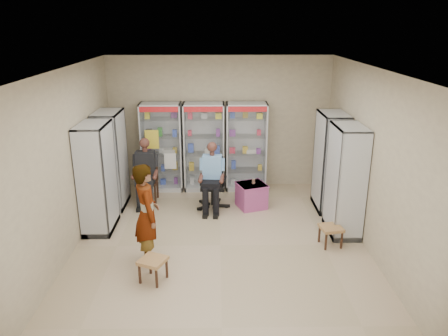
{
  "coord_description": "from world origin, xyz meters",
  "views": [
    {
      "loc": [
        -0.04,
        -6.75,
        3.7
      ],
      "look_at": [
        0.07,
        0.7,
        1.18
      ],
      "focal_mm": 35.0,
      "sensor_mm": 36.0,
      "label": 1
    }
  ],
  "objects_px": {
    "cabinet_right_far": "(330,162)",
    "seated_shopkeeper": "(212,178)",
    "wooden_chair": "(147,181)",
    "cabinet_back_mid": "(204,147)",
    "cabinet_right_near": "(345,181)",
    "woven_stool_a": "(330,236)",
    "cabinet_left_near": "(97,178)",
    "cabinet_left_far": "(111,160)",
    "cabinet_back_right": "(246,147)",
    "office_chair": "(212,184)",
    "cabinet_back_left": "(162,147)",
    "woven_stool_b": "(153,270)",
    "standing_man": "(147,215)",
    "pink_trunk": "(251,196)"
  },
  "relations": [
    {
      "from": "cabinet_right_far",
      "to": "wooden_chair",
      "type": "xyz_separation_m",
      "value": [
        -3.78,
        0.4,
        -0.53
      ]
    },
    {
      "from": "cabinet_back_mid",
      "to": "cabinet_right_near",
      "type": "distance_m",
      "value": 3.41
    },
    {
      "from": "cabinet_right_near",
      "to": "woven_stool_a",
      "type": "bearing_deg",
      "value": 147.46
    },
    {
      "from": "wooden_chair",
      "to": "woven_stool_a",
      "type": "xyz_separation_m",
      "value": [
        3.45,
        -2.02,
        -0.29
      ]
    },
    {
      "from": "pink_trunk",
      "to": "standing_man",
      "type": "height_order",
      "value": "standing_man"
    },
    {
      "from": "wooden_chair",
      "to": "woven_stool_b",
      "type": "distance_m",
      "value": 3.12
    },
    {
      "from": "wooden_chair",
      "to": "standing_man",
      "type": "distance_m",
      "value": 2.58
    },
    {
      "from": "cabinet_left_far",
      "to": "cabinet_left_near",
      "type": "distance_m",
      "value": 1.1
    },
    {
      "from": "cabinet_back_mid",
      "to": "cabinet_left_far",
      "type": "distance_m",
      "value": 2.1
    },
    {
      "from": "cabinet_right_near",
      "to": "wooden_chair",
      "type": "relative_size",
      "value": 2.13
    },
    {
      "from": "cabinet_left_far",
      "to": "standing_man",
      "type": "xyz_separation_m",
      "value": [
        1.08,
        -2.32,
        -0.17
      ]
    },
    {
      "from": "cabinet_left_far",
      "to": "cabinet_left_near",
      "type": "bearing_deg",
      "value": -0.0
    },
    {
      "from": "cabinet_right_far",
      "to": "cabinet_right_near",
      "type": "height_order",
      "value": "same"
    },
    {
      "from": "cabinet_back_right",
      "to": "cabinet_right_near",
      "type": "height_order",
      "value": "same"
    },
    {
      "from": "cabinet_back_left",
      "to": "cabinet_left_far",
      "type": "relative_size",
      "value": 1.0
    },
    {
      "from": "woven_stool_b",
      "to": "office_chair",
      "type": "bearing_deg",
      "value": 72.35
    },
    {
      "from": "woven_stool_a",
      "to": "cabinet_back_left",
      "type": "bearing_deg",
      "value": 139.35
    },
    {
      "from": "cabinet_right_far",
      "to": "cabinet_right_near",
      "type": "xyz_separation_m",
      "value": [
        0.0,
        -1.1,
        0.0
      ]
    },
    {
      "from": "cabinet_back_left",
      "to": "cabinet_left_near",
      "type": "bearing_deg",
      "value": -114.61
    },
    {
      "from": "wooden_chair",
      "to": "cabinet_left_near",
      "type": "bearing_deg",
      "value": -117.61
    },
    {
      "from": "seated_shopkeeper",
      "to": "pink_trunk",
      "type": "xyz_separation_m",
      "value": [
        0.81,
        0.06,
        -0.41
      ]
    },
    {
      "from": "cabinet_left_far",
      "to": "office_chair",
      "type": "xyz_separation_m",
      "value": [
        2.08,
        -0.16,
        -0.47
      ]
    },
    {
      "from": "cabinet_left_near",
      "to": "seated_shopkeeper",
      "type": "distance_m",
      "value": 2.28
    },
    {
      "from": "woven_stool_a",
      "to": "woven_stool_b",
      "type": "height_order",
      "value": "woven_stool_b"
    },
    {
      "from": "woven_stool_a",
      "to": "woven_stool_b",
      "type": "relative_size",
      "value": 0.98
    },
    {
      "from": "cabinet_right_far",
      "to": "cabinet_back_right",
      "type": "bearing_deg",
      "value": 55.27
    },
    {
      "from": "cabinet_right_far",
      "to": "seated_shopkeeper",
      "type": "bearing_deg",
      "value": 90.34
    },
    {
      "from": "woven_stool_b",
      "to": "standing_man",
      "type": "height_order",
      "value": "standing_man"
    },
    {
      "from": "pink_trunk",
      "to": "cabinet_right_far",
      "type": "bearing_deg",
      "value": -1.52
    },
    {
      "from": "cabinet_back_left",
      "to": "cabinet_right_near",
      "type": "distance_m",
      "value": 4.18
    },
    {
      "from": "cabinet_back_mid",
      "to": "wooden_chair",
      "type": "relative_size",
      "value": 2.13
    },
    {
      "from": "cabinet_back_right",
      "to": "cabinet_left_near",
      "type": "distance_m",
      "value": 3.48
    },
    {
      "from": "cabinet_back_left",
      "to": "woven_stool_b",
      "type": "bearing_deg",
      "value": -85.67
    },
    {
      "from": "cabinet_back_mid",
      "to": "wooden_chair",
      "type": "distance_m",
      "value": 1.5
    },
    {
      "from": "cabinet_left_near",
      "to": "office_chair",
      "type": "bearing_deg",
      "value": 114.27
    },
    {
      "from": "cabinet_left_near",
      "to": "office_chair",
      "type": "height_order",
      "value": "cabinet_left_near"
    },
    {
      "from": "cabinet_back_mid",
      "to": "office_chair",
      "type": "distance_m",
      "value": 1.21
    },
    {
      "from": "cabinet_back_right",
      "to": "wooden_chair",
      "type": "distance_m",
      "value": 2.33
    },
    {
      "from": "cabinet_back_right",
      "to": "cabinet_left_near",
      "type": "relative_size",
      "value": 1.0
    },
    {
      "from": "cabinet_left_far",
      "to": "wooden_chair",
      "type": "distance_m",
      "value": 0.89
    },
    {
      "from": "cabinet_back_right",
      "to": "cabinet_right_near",
      "type": "relative_size",
      "value": 1.0
    },
    {
      "from": "cabinet_back_right",
      "to": "seated_shopkeeper",
      "type": "height_order",
      "value": "cabinet_back_right"
    },
    {
      "from": "cabinet_left_near",
      "to": "cabinet_right_near",
      "type": "bearing_deg",
      "value": 87.43
    },
    {
      "from": "cabinet_back_right",
      "to": "office_chair",
      "type": "relative_size",
      "value": 1.9
    },
    {
      "from": "cabinet_left_near",
      "to": "wooden_chair",
      "type": "bearing_deg",
      "value": 152.39
    },
    {
      "from": "cabinet_left_far",
      "to": "cabinet_back_right",
      "type": "bearing_deg",
      "value": 108.19
    },
    {
      "from": "woven_stool_a",
      "to": "standing_man",
      "type": "relative_size",
      "value": 0.21
    },
    {
      "from": "cabinet_right_near",
      "to": "office_chair",
      "type": "xyz_separation_m",
      "value": [
        -2.38,
        1.14,
        -0.47
      ]
    },
    {
      "from": "woven_stool_a",
      "to": "cabinet_left_far",
      "type": "bearing_deg",
      "value": 156.25
    },
    {
      "from": "wooden_chair",
      "to": "pink_trunk",
      "type": "bearing_deg",
      "value": -9.23
    }
  ]
}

